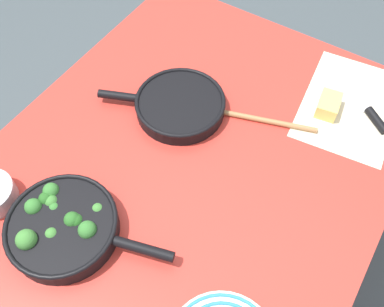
{
  "coord_description": "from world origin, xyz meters",
  "views": [
    {
      "loc": [
        -0.52,
        -0.33,
        1.71
      ],
      "look_at": [
        0.0,
        0.0,
        0.79
      ],
      "focal_mm": 40.0,
      "sensor_mm": 36.0,
      "label": 1
    }
  ],
  "objects_px": {
    "skillet_eggs": "(179,105)",
    "grater_knife": "(369,111)",
    "cheese_block": "(328,105)",
    "wooden_spoon": "(229,113)",
    "skillet_broccoli": "(63,226)"
  },
  "relations": [
    {
      "from": "skillet_eggs",
      "to": "grater_knife",
      "type": "distance_m",
      "value": 0.54
    },
    {
      "from": "skillet_eggs",
      "to": "cheese_block",
      "type": "xyz_separation_m",
      "value": [
        0.22,
        -0.35,
        -0.0
      ]
    },
    {
      "from": "wooden_spoon",
      "to": "cheese_block",
      "type": "height_order",
      "value": "cheese_block"
    },
    {
      "from": "grater_knife",
      "to": "cheese_block",
      "type": "height_order",
      "value": "cheese_block"
    },
    {
      "from": "skillet_broccoli",
      "to": "cheese_block",
      "type": "height_order",
      "value": "skillet_broccoli"
    },
    {
      "from": "grater_knife",
      "to": "skillet_broccoli",
      "type": "bearing_deg",
      "value": 94.66
    },
    {
      "from": "skillet_broccoli",
      "to": "wooden_spoon",
      "type": "distance_m",
      "value": 0.54
    },
    {
      "from": "skillet_eggs",
      "to": "cheese_block",
      "type": "height_order",
      "value": "same"
    },
    {
      "from": "skillet_broccoli",
      "to": "wooden_spoon",
      "type": "bearing_deg",
      "value": 57.57
    },
    {
      "from": "skillet_broccoli",
      "to": "grater_knife",
      "type": "height_order",
      "value": "skillet_broccoli"
    },
    {
      "from": "wooden_spoon",
      "to": "cheese_block",
      "type": "bearing_deg",
      "value": -162.25
    },
    {
      "from": "skillet_broccoli",
      "to": "grater_knife",
      "type": "distance_m",
      "value": 0.88
    },
    {
      "from": "skillet_broccoli",
      "to": "skillet_eggs",
      "type": "xyz_separation_m",
      "value": [
        0.45,
        -0.02,
        -0.01
      ]
    },
    {
      "from": "cheese_block",
      "to": "wooden_spoon",
      "type": "bearing_deg",
      "value": 125.94
    },
    {
      "from": "grater_knife",
      "to": "cheese_block",
      "type": "distance_m",
      "value": 0.12
    }
  ]
}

